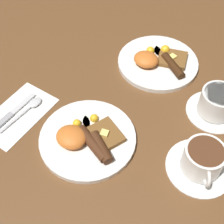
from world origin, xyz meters
The scene contains 8 objects.
ground_plane centered at (0.00, 0.00, 0.00)m, with size 3.00×3.00×0.00m, color brown.
breakfast_plate_near centered at (0.00, 0.00, 0.01)m, with size 0.25×0.25×0.05m.
breakfast_plate_far centered at (0.04, 0.36, 0.01)m, with size 0.26×0.26×0.05m.
teacup_near centered at (0.28, 0.07, 0.04)m, with size 0.17×0.17×0.08m.
teacup_far centered at (0.26, 0.26, 0.04)m, with size 0.16×0.16×0.08m.
napkin centered at (-0.22, -0.03, 0.00)m, with size 0.13×0.21×0.01m, color white.
knife centered at (-0.23, -0.04, 0.01)m, with size 0.03×0.16×0.01m.
spoon centered at (-0.20, 0.01, 0.01)m, with size 0.04×0.15×0.01m.
Camera 1 is at (0.28, -0.36, 0.69)m, focal length 50.00 mm.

